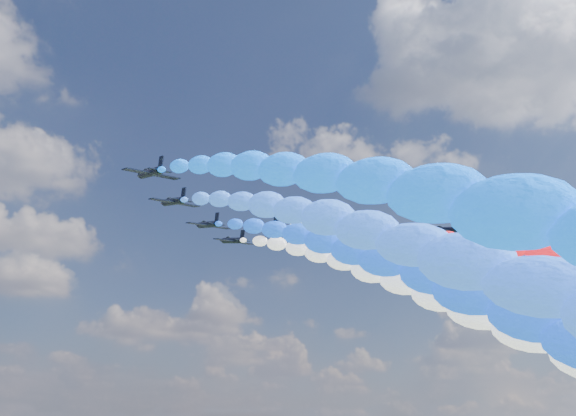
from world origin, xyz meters
TOP-DOWN VIEW (x-y plane):
  - jet_0 at (-32.66, -6.87)m, footprint 9.43×12.78m
  - trail_0 at (-32.66, -60.36)m, footprint 6.72×103.49m
  - jet_1 at (-23.54, 5.75)m, footprint 9.55×12.86m
  - trail_1 at (-23.54, -47.74)m, footprint 6.72×103.49m
  - jet_2 at (-11.48, 16.88)m, footprint 9.25×12.65m
  - trail_2 at (-11.48, -36.61)m, footprint 6.72×103.49m
  - jet_3 at (-0.19, 12.55)m, footprint 9.61×12.91m
  - trail_3 at (-0.19, -40.94)m, footprint 6.72×103.49m
  - jet_4 at (-1.15, 26.08)m, footprint 9.75×13.01m
  - trail_4 at (-1.15, -27.41)m, footprint 6.72×103.49m
  - jet_5 at (12.26, 16.14)m, footprint 9.92×13.13m
  - trail_5 at (12.26, -37.35)m, footprint 6.72×103.49m
  - jet_6 at (24.43, 5.39)m, footprint 9.78×13.02m
  - jet_7 at (33.61, -5.31)m, footprint 9.23×12.63m

SIDE VIEW (x-z plane):
  - trail_0 at x=-32.66m, z-range 59.54..104.62m
  - trail_1 at x=-23.54m, z-range 59.54..104.62m
  - trail_2 at x=-11.48m, z-range 59.54..104.62m
  - trail_3 at x=-0.19m, z-range 59.54..104.62m
  - trail_4 at x=-1.15m, z-range 59.54..104.62m
  - trail_5 at x=12.26m, z-range 59.54..104.62m
  - jet_0 at x=-32.66m, z-range 99.75..104.88m
  - jet_1 at x=-23.54m, z-range 99.75..104.88m
  - jet_2 at x=-11.48m, z-range 99.75..104.88m
  - jet_3 at x=-0.19m, z-range 99.75..104.88m
  - jet_4 at x=-1.15m, z-range 99.75..104.88m
  - jet_5 at x=12.26m, z-range 99.75..104.88m
  - jet_6 at x=24.43m, z-range 99.75..104.88m
  - jet_7 at x=33.61m, z-range 99.75..104.88m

